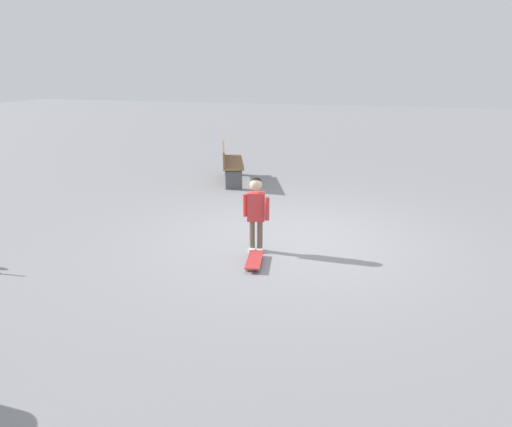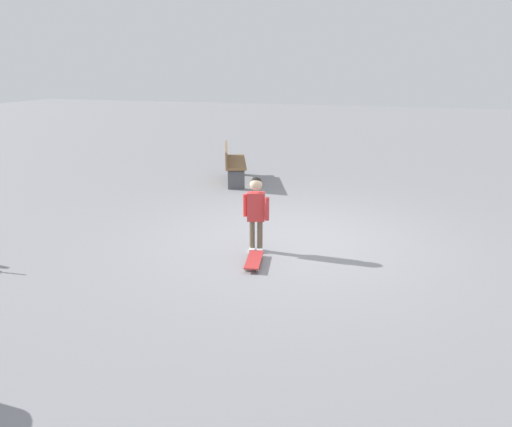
# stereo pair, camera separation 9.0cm
# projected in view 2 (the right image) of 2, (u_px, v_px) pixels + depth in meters

# --- Properties ---
(ground_plane) EXTENTS (50.00, 50.00, 0.00)m
(ground_plane) POSITION_uv_depth(u_px,v_px,m) (293.00, 239.00, 7.04)
(ground_plane) COLOR gray
(child_person) EXTENTS (0.22, 0.40, 1.06)m
(child_person) POSITION_uv_depth(u_px,v_px,m) (256.00, 206.00, 6.41)
(child_person) COLOR brown
(child_person) RESTS_ON ground
(skateboard) EXTENTS (0.63, 0.29, 0.07)m
(skateboard) POSITION_uv_depth(u_px,v_px,m) (254.00, 260.00, 6.13)
(skateboard) COLOR #B22D2D
(skateboard) RESTS_ON ground
(street_bench) EXTENTS (1.65, 0.96, 0.80)m
(street_bench) POSITION_uv_depth(u_px,v_px,m) (233.00, 163.00, 10.42)
(street_bench) COLOR brown
(street_bench) RESTS_ON ground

